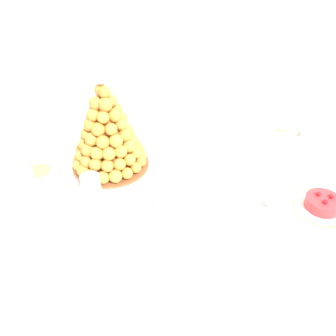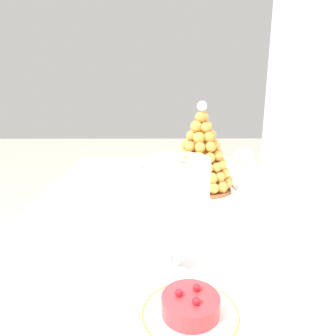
# 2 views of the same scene
# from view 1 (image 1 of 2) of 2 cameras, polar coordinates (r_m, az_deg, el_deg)

# --- Properties ---
(ground_plane) EXTENTS (12.00, 12.00, 0.00)m
(ground_plane) POSITION_cam_1_polar(r_m,az_deg,el_deg) (1.72, -2.78, -25.41)
(ground_plane) COLOR #B2A899
(buffet_table) EXTENTS (1.36, 0.93, 0.80)m
(buffet_table) POSITION_cam_1_polar(r_m,az_deg,el_deg) (1.16, -3.78, -8.55)
(buffet_table) COLOR brown
(buffet_table) RESTS_ON ground_plane
(serving_tray) EXTENTS (0.59, 0.36, 0.02)m
(serving_tray) POSITION_cam_1_polar(r_m,az_deg,el_deg) (1.17, -10.53, -1.48)
(serving_tray) COLOR white
(serving_tray) RESTS_ON buffet_table
(croquembouche) EXTENTS (0.26, 0.26, 0.33)m
(croquembouche) POSITION_cam_1_polar(r_m,az_deg,el_deg) (1.15, -9.76, 5.62)
(croquembouche) COLOR brown
(croquembouche) RESTS_ON serving_tray
(dessert_cup_left) EXTENTS (0.05, 0.05, 0.05)m
(dessert_cup_left) POSITION_cam_1_polar(r_m,az_deg,el_deg) (1.18, -21.81, -1.82)
(dessert_cup_left) COLOR silver
(dessert_cup_left) RESTS_ON serving_tray
(dessert_cup_mid_left) EXTENTS (0.06, 0.06, 0.06)m
(dessert_cup_mid_left) POSITION_cam_1_polar(r_m,az_deg,el_deg) (1.10, -12.31, -2.69)
(dessert_cup_mid_left) COLOR silver
(dessert_cup_mid_left) RESTS_ON serving_tray
(dessert_cup_centre) EXTENTS (0.06, 0.06, 0.06)m
(dessert_cup_centre) POSITION_cam_1_polar(r_m,az_deg,el_deg) (1.03, -0.63, -4.70)
(dessert_cup_centre) COLOR silver
(dessert_cup_centre) RESTS_ON serving_tray
(creme_brulee_ramekin) EXTENTS (0.09, 0.09, 0.02)m
(creme_brulee_ramekin) POSITION_cam_1_polar(r_m,az_deg,el_deg) (1.22, -20.09, -0.76)
(creme_brulee_ramekin) COLOR white
(creme_brulee_ramekin) RESTS_ON serving_tray
(macaron_goblet) EXTENTS (0.13, 0.13, 0.26)m
(macaron_goblet) POSITION_cam_1_polar(r_m,az_deg,el_deg) (1.00, 17.32, 0.88)
(macaron_goblet) COLOR white
(macaron_goblet) RESTS_ON buffet_table
(fruit_tart_plate) EXTENTS (0.18, 0.18, 0.05)m
(fruit_tart_plate) POSITION_cam_1_polar(r_m,az_deg,el_deg) (1.13, 23.59, -5.49)
(fruit_tart_plate) COLOR white
(fruit_tart_plate) RESTS_ON buffet_table
(wine_glass) EXTENTS (0.07, 0.07, 0.16)m
(wine_glass) POSITION_cam_1_polar(r_m,az_deg,el_deg) (1.29, -7.73, 8.68)
(wine_glass) COLOR silver
(wine_glass) RESTS_ON buffet_table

